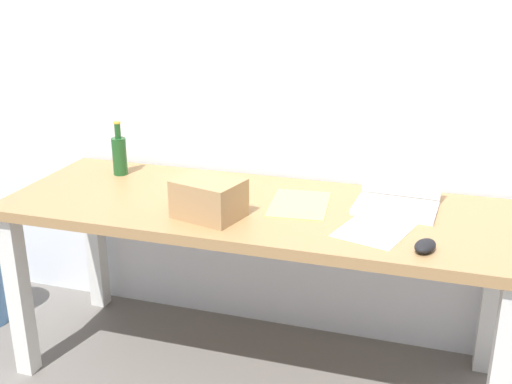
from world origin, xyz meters
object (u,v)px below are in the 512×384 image
(desk, at_px, (256,228))
(laptop_right, at_px, (397,196))
(computer_mouse, at_px, (425,246))
(cardboard_box, at_px, (209,198))
(beer_bottle, at_px, (119,154))

(desk, bearing_deg, laptop_right, 14.36)
(laptop_right, distance_m, computer_mouse, 0.38)
(laptop_right, relative_size, cardboard_box, 1.36)
(computer_mouse, bearing_deg, desk, 176.61)
(laptop_right, bearing_deg, computer_mouse, -71.68)
(beer_bottle, bearing_deg, desk, -14.92)
(laptop_right, height_order, beer_bottle, beer_bottle)
(beer_bottle, xyz_separation_m, computer_mouse, (1.28, -0.40, -0.07))
(computer_mouse, bearing_deg, cardboard_box, -168.36)
(desk, xyz_separation_m, cardboard_box, (-0.12, -0.16, 0.16))
(beer_bottle, bearing_deg, cardboard_box, -32.10)
(desk, height_order, computer_mouse, computer_mouse)
(beer_bottle, xyz_separation_m, cardboard_box, (0.54, -0.34, -0.02))
(laptop_right, bearing_deg, cardboard_box, -155.16)
(desk, bearing_deg, cardboard_box, -127.42)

